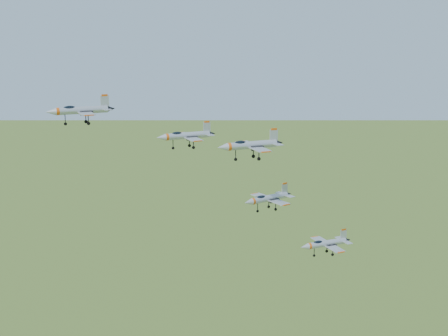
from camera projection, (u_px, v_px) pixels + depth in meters
name	position (u px, v px, depth m)	size (l,w,h in m)	color
jet_lead	(80.00, 110.00, 120.36)	(13.46, 11.09, 3.60)	#A2A7AF
jet_left_high	(186.00, 135.00, 115.23)	(11.67, 9.63, 3.12)	#A2A7AF
jet_right_high	(250.00, 145.00, 103.23)	(12.00, 9.86, 3.21)	#A2A7AF
jet_left_low	(268.00, 198.00, 128.98)	(12.39, 10.49, 3.35)	#A2A7AF
jet_right_low	(325.00, 243.00, 122.35)	(11.53, 9.51, 3.08)	#A2A7AF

